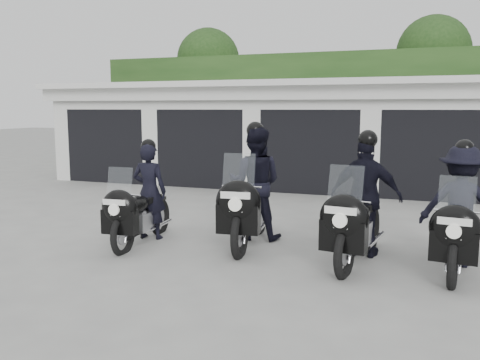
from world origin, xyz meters
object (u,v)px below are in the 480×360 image
(police_bike_c, at_px, (362,204))
(police_bike_d, at_px, (460,213))
(police_bike_a, at_px, (142,201))
(police_bike_b, at_px, (252,190))

(police_bike_c, relative_size, police_bike_d, 1.06)
(police_bike_a, xyz_separation_m, police_bike_d, (4.89, 0.29, 0.09))
(police_bike_d, bearing_deg, police_bike_c, -171.93)
(police_bike_b, distance_m, police_bike_d, 3.20)
(police_bike_a, relative_size, police_bike_d, 0.96)
(police_bike_b, height_order, police_bike_c, police_bike_b)
(police_bike_a, height_order, police_bike_c, police_bike_c)
(police_bike_a, bearing_deg, police_bike_d, -0.51)
(police_bike_c, bearing_deg, police_bike_d, 9.00)
(police_bike_a, bearing_deg, police_bike_b, 17.61)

